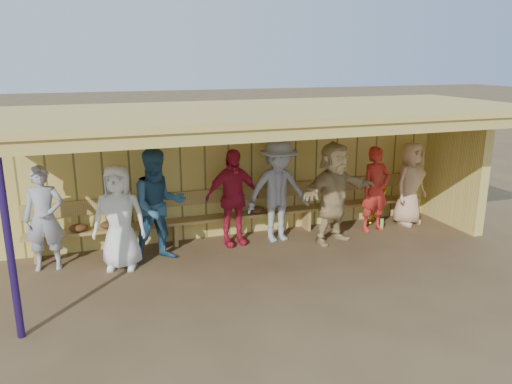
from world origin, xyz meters
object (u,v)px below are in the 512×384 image
at_px(player_c, 159,206).
at_px(player_h, 410,184).
at_px(player_f, 334,193).
at_px(bench, 243,209).
at_px(player_d, 232,198).
at_px(player_b, 119,217).
at_px(player_e, 278,191).
at_px(player_g, 375,189).
at_px(player_a, 44,219).

relative_size(player_c, player_h, 1.12).
height_order(player_f, player_h, player_f).
bearing_deg(player_c, bench, 14.42).
xyz_separation_m(player_d, player_f, (1.75, -0.47, 0.05)).
xyz_separation_m(player_f, player_h, (1.93, 0.42, -0.09)).
bearing_deg(player_b, player_f, 14.79).
relative_size(player_d, player_f, 0.94).
distance_m(player_b, player_e, 2.84).
distance_m(player_d, player_g, 2.81).
distance_m(player_c, player_g, 4.14).
bearing_deg(player_g, bench, 163.94).
distance_m(player_d, bench, 0.58).
bearing_deg(player_g, player_a, 175.10).
bearing_deg(player_g, player_e, 172.86).
bearing_deg(player_b, player_h, 19.31).
bearing_deg(player_h, bench, 153.44).
bearing_deg(player_d, player_h, -8.22).
xyz_separation_m(player_c, player_h, (5.02, 0.27, -0.10)).
bearing_deg(bench, player_d, -130.20).
bearing_deg(player_d, player_e, -12.41).
bearing_deg(player_e, player_h, -2.81).
distance_m(player_c, player_e, 2.19).
xyz_separation_m(player_b, player_d, (1.97, 0.42, 0.03)).
bearing_deg(player_f, player_a, 156.75).
bearing_deg(player_c, player_e, -1.40).
bearing_deg(player_c, player_g, -5.81).
height_order(player_b, player_c, player_c).
height_order(player_c, player_f, player_c).
relative_size(player_c, player_e, 0.99).
bearing_deg(player_f, player_h, -6.46).
height_order(player_a, player_b, player_b).
bearing_deg(player_h, player_b, 163.96).
relative_size(player_a, player_e, 0.89).
relative_size(player_e, bench, 0.25).
bearing_deg(bench, player_f, -29.44).
bearing_deg(player_a, player_h, 5.69).
relative_size(player_c, bench, 0.25).
bearing_deg(player_d, player_b, -175.54).
relative_size(player_e, player_f, 1.02).
distance_m(player_g, player_h, 0.89).
relative_size(player_b, player_e, 0.90).
distance_m(player_e, bench, 0.80).
relative_size(player_f, player_h, 1.11).
xyz_separation_m(player_g, player_h, (0.88, 0.13, 0.01)).
bearing_deg(player_d, player_a, 174.18).
bearing_deg(player_a, player_f, 0.85).
height_order(player_c, player_h, player_c).
xyz_separation_m(player_c, player_e, (2.18, 0.24, 0.01)).
xyz_separation_m(player_b, player_f, (3.73, -0.04, 0.08)).
bearing_deg(player_c, player_d, 5.40).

